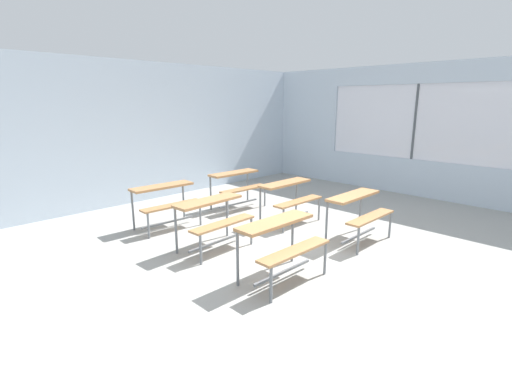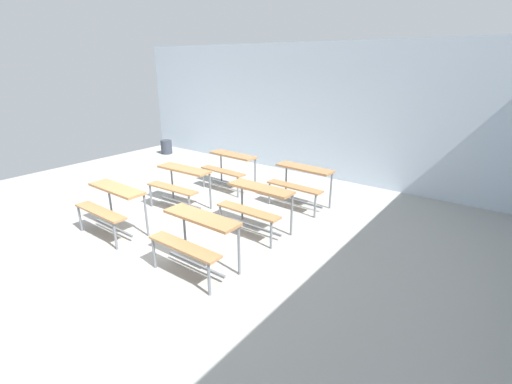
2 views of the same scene
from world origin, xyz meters
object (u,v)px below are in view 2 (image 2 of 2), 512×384
at_px(desk_bench_r0c1, 196,231).
at_px(desk_bench_r2c1, 301,178).
at_px(desk_bench_r0c0, 112,200).
at_px(desk_bench_r1c1, 256,199).
at_px(desk_bench_r1c0, 180,179).
at_px(trash_bin, 166,147).
at_px(desk_bench_r2c0, 229,163).

bearing_deg(desk_bench_r0c1, desk_bench_r2c1, 91.49).
height_order(desk_bench_r0c0, desk_bench_r1c1, same).
height_order(desk_bench_r1c0, trash_bin, desk_bench_r1c0).
height_order(desk_bench_r0c0, desk_bench_r1c0, same).
relative_size(desk_bench_r1c1, trash_bin, 2.77).
xyz_separation_m(desk_bench_r1c0, trash_bin, (-3.52, 2.59, -0.36)).
relative_size(desk_bench_r0c1, desk_bench_r1c1, 1.00).
bearing_deg(desk_bench_r1c0, desk_bench_r1c1, -2.43).
relative_size(desk_bench_r2c0, trash_bin, 2.82).
bearing_deg(trash_bin, desk_bench_r2c1, -12.85).
relative_size(desk_bench_r0c1, desk_bench_r2c1, 0.98).
bearing_deg(desk_bench_r1c0, trash_bin, 141.26).
height_order(desk_bench_r0c1, desk_bench_r2c1, same).
xyz_separation_m(desk_bench_r1c1, desk_bench_r2c1, (-0.01, 1.39, 0.00)).
height_order(desk_bench_r1c1, trash_bin, desk_bench_r1c1).
xyz_separation_m(desk_bench_r2c1, trash_bin, (-5.26, 1.20, -0.36)).
distance_m(desk_bench_r0c1, trash_bin, 6.65).
height_order(desk_bench_r0c0, desk_bench_r2c1, same).
relative_size(desk_bench_r0c1, desk_bench_r1c0, 0.98).
bearing_deg(desk_bench_r2c1, desk_bench_r2c0, -176.30).
bearing_deg(desk_bench_r2c0, desk_bench_r1c0, -88.60).
relative_size(desk_bench_r1c1, desk_bench_r2c1, 0.98).
distance_m(desk_bench_r1c1, trash_bin, 5.89).
bearing_deg(desk_bench_r1c0, desk_bench_r2c1, 36.28).
height_order(desk_bench_r0c1, desk_bench_r2c0, same).
bearing_deg(trash_bin, desk_bench_r0c1, -36.56).
height_order(desk_bench_r0c0, desk_bench_r2c0, same).
bearing_deg(desk_bench_r0c0, desk_bench_r0c1, 1.26).
height_order(desk_bench_r0c0, trash_bin, desk_bench_r0c0).
bearing_deg(desk_bench_r1c1, desk_bench_r1c0, -179.46).
distance_m(desk_bench_r1c0, desk_bench_r2c0, 1.35).
xyz_separation_m(desk_bench_r1c1, desk_bench_r2c0, (-1.72, 1.35, 0.00)).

